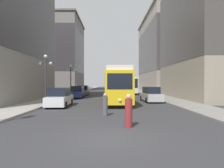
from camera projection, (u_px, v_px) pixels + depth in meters
name	position (u px, v px, depth m)	size (l,w,h in m)	color
ground_plane	(111.00, 138.00, 7.56)	(200.00, 200.00, 0.00)	#303033
sidewalk_left	(80.00, 91.00, 47.46)	(3.22, 120.00, 0.15)	gray
sidewalk_right	(140.00, 91.00, 47.65)	(3.22, 120.00, 0.15)	gray
streetcar	(115.00, 84.00, 23.18)	(2.95, 15.01, 3.89)	black
transit_bus	(128.00, 84.00, 39.77)	(2.83, 12.31, 3.45)	black
parked_car_left_near	(60.00, 98.00, 17.90)	(1.96, 4.55, 1.82)	black
parked_car_left_mid	(84.00, 91.00, 33.97)	(2.01, 4.86, 1.82)	black
parked_car_right_far	(151.00, 95.00, 22.27)	(2.03, 4.74, 1.82)	black
parked_car_left_far	(78.00, 92.00, 27.67)	(1.92, 4.37, 1.82)	black
pedestrian_crossing_near	(105.00, 105.00, 12.73)	(0.35, 0.35, 1.58)	#4C4C56
pedestrian_crossing_far	(129.00, 112.00, 9.43)	(0.39, 0.39, 1.73)	maroon
lamp_post_left_near	(46.00, 71.00, 19.26)	(1.41, 0.36, 5.14)	#333338
lamp_post_left_far	(71.00, 75.00, 31.66)	(1.41, 0.36, 5.27)	#333338
building_left_corner	(57.00, 54.00, 57.60)	(14.92, 18.11, 22.21)	slate
building_right_corner	(173.00, 53.00, 48.50)	(15.18, 23.46, 20.05)	#A89E8E
building_right_midblock	(214.00, 24.00, 26.33)	(11.63, 16.57, 20.97)	gray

